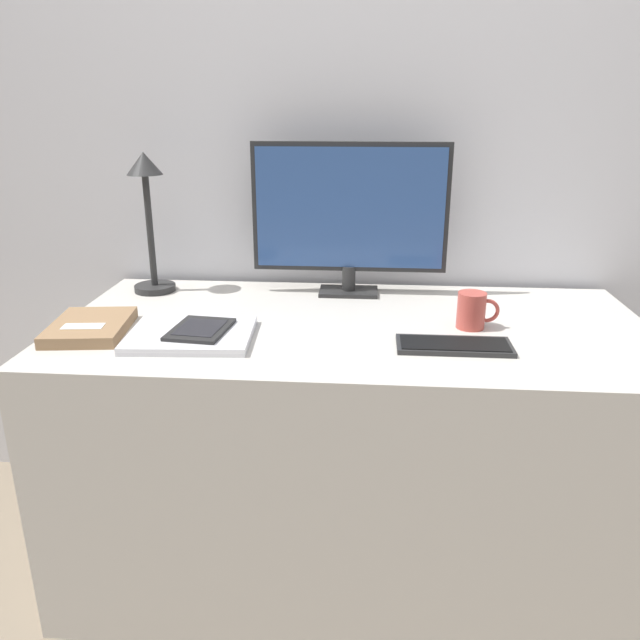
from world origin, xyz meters
TOP-DOWN VIEW (x-y plane):
  - ground_plane at (0.00, 0.00)m, footprint 10.00×10.00m
  - wall_back at (0.00, 0.58)m, footprint 3.60×0.05m
  - desk at (0.00, 0.14)m, footprint 1.56×0.76m
  - monitor at (-0.03, 0.42)m, footprint 0.58×0.11m
  - keyboard at (0.24, -0.02)m, footprint 0.27×0.11m
  - laptop at (-0.40, -0.01)m, footprint 0.32×0.26m
  - ereader at (-0.38, -0.01)m, footprint 0.15×0.19m
  - desk_lamp at (-0.63, 0.39)m, footprint 0.13×0.13m
  - notebook at (-0.67, 0.02)m, footprint 0.21×0.26m
  - coffee_mug at (0.31, 0.13)m, footprint 0.11×0.07m

SIDE VIEW (x-z plane):
  - ground_plane at x=0.00m, z-range 0.00..0.00m
  - desk at x=0.00m, z-range 0.00..0.75m
  - keyboard at x=0.24m, z-range 0.75..0.76m
  - laptop at x=-0.40m, z-range 0.75..0.77m
  - notebook at x=-0.67m, z-range 0.75..0.78m
  - ereader at x=-0.38m, z-range 0.77..0.78m
  - coffee_mug at x=0.31m, z-range 0.75..0.85m
  - monitor at x=-0.03m, z-range 0.77..1.22m
  - desk_lamp at x=-0.63m, z-range 0.80..1.22m
  - wall_back at x=0.00m, z-range 0.00..2.40m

